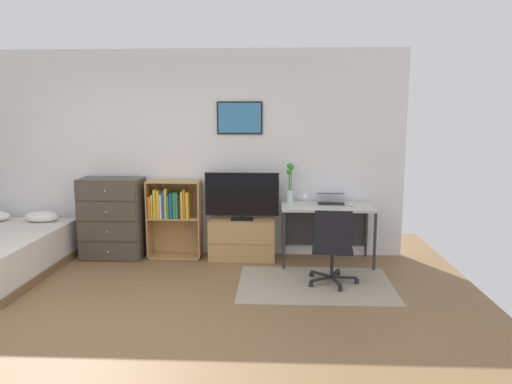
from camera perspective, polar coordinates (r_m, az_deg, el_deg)
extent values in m
plane|color=brown|center=(4.55, -16.37, -15.48)|extent=(7.20, 7.20, 0.00)
cube|color=white|center=(6.50, -9.97, 4.49)|extent=(6.12, 0.06, 2.70)
cube|color=black|center=(6.30, -1.95, 8.77)|extent=(0.59, 0.02, 0.42)
cube|color=teal|center=(6.28, -1.96, 8.77)|extent=(0.55, 0.01, 0.38)
cube|color=#9E937F|center=(5.48, 7.03, -10.77)|extent=(1.70, 1.20, 0.01)
ellipsoid|color=white|center=(6.87, -24.05, -2.70)|extent=(0.44, 0.28, 0.14)
cube|color=#4C4238|center=(6.57, -16.62, -2.97)|extent=(0.80, 0.42, 1.05)
cube|color=#493F35|center=(6.46, -17.09, -6.76)|extent=(0.76, 0.01, 0.24)
sphere|color=#A59E8C|center=(6.45, -17.13, -6.80)|extent=(0.03, 0.03, 0.03)
cube|color=#493F35|center=(6.40, -17.20, -4.52)|extent=(0.76, 0.01, 0.24)
sphere|color=#A59E8C|center=(6.38, -17.24, -4.55)|extent=(0.03, 0.03, 0.03)
cube|color=#493F35|center=(6.34, -17.31, -2.23)|extent=(0.76, 0.01, 0.24)
sphere|color=#A59E8C|center=(6.33, -17.36, -2.26)|extent=(0.03, 0.03, 0.03)
cube|color=#493F35|center=(6.30, -17.42, 0.09)|extent=(0.76, 0.01, 0.24)
sphere|color=#A59E8C|center=(6.28, -17.47, 0.07)|extent=(0.03, 0.03, 0.03)
cube|color=tan|center=(6.49, -12.53, -3.13)|extent=(0.02, 0.30, 1.02)
cube|color=tan|center=(6.35, -6.63, -3.24)|extent=(0.02, 0.30, 1.02)
cube|color=tan|center=(6.53, -9.49, -7.46)|extent=(0.69, 0.30, 0.02)
cube|color=tan|center=(6.41, -9.62, -3.01)|extent=(0.66, 0.30, 0.02)
cube|color=tan|center=(6.32, -9.73, 1.23)|extent=(0.66, 0.30, 0.02)
cube|color=tan|center=(6.55, -9.34, -2.91)|extent=(0.69, 0.01, 1.02)
cube|color=orange|center=(6.41, -12.34, -1.70)|extent=(0.04, 0.21, 0.29)
cube|color=gold|center=(6.41, -12.04, -1.61)|extent=(0.02, 0.22, 0.31)
cube|color=gold|center=(6.37, -11.79, -1.34)|extent=(0.03, 0.17, 0.38)
cube|color=gold|center=(6.36, -11.40, -1.40)|extent=(0.04, 0.18, 0.36)
cube|color=white|center=(6.38, -11.05, -1.60)|extent=(0.02, 0.22, 0.31)
cube|color=#1E519E|center=(6.37, -10.79, -1.39)|extent=(0.03, 0.22, 0.36)
cube|color=gold|center=(6.36, -10.49, -1.28)|extent=(0.03, 0.22, 0.39)
cube|color=#2D8C4C|center=(6.36, -10.20, -1.65)|extent=(0.02, 0.23, 0.30)
cube|color=#1E519E|center=(6.36, -9.86, -1.51)|extent=(0.04, 0.24, 0.33)
cube|color=#2D8C4C|center=(6.34, -9.50, -1.49)|extent=(0.03, 0.23, 0.34)
cube|color=#2D8C4C|center=(6.31, -9.26, -1.55)|extent=(0.03, 0.18, 0.33)
cube|color=black|center=(6.31, -8.98, -1.65)|extent=(0.03, 0.18, 0.31)
cube|color=gold|center=(6.31, -8.65, -1.46)|extent=(0.03, 0.21, 0.35)
cube|color=orange|center=(6.30, -8.37, -1.33)|extent=(0.02, 0.20, 0.38)
cube|color=gold|center=(6.28, -8.06, -1.54)|extent=(0.03, 0.17, 0.34)
cube|color=tan|center=(6.29, -1.64, -5.60)|extent=(0.85, 0.40, 0.52)
cube|color=tan|center=(6.10, -1.78, -6.09)|extent=(0.85, 0.01, 0.02)
cube|color=black|center=(6.21, -1.66, -3.22)|extent=(0.28, 0.16, 0.02)
cube|color=black|center=(6.20, -1.67, -2.90)|extent=(0.06, 0.04, 0.05)
cube|color=black|center=(6.15, -1.68, -0.27)|extent=(0.95, 0.02, 0.56)
cube|color=black|center=(6.13, -1.69, -0.29)|extent=(0.92, 0.01, 0.53)
cube|color=silver|center=(6.09, 8.47, -1.72)|extent=(1.15, 0.63, 0.03)
cube|color=#2D2D30|center=(5.87, 3.32, -5.77)|extent=(0.03, 0.03, 0.71)
cube|color=#2D2D30|center=(5.98, 13.89, -5.74)|extent=(0.03, 0.03, 0.71)
cube|color=#2D2D30|center=(6.42, 3.27, -4.46)|extent=(0.03, 0.03, 0.71)
cube|color=#2D2D30|center=(6.52, 12.93, -4.46)|extent=(0.03, 0.03, 0.71)
cube|color=#2D2D30|center=(6.46, 8.13, -4.12)|extent=(1.09, 0.02, 0.50)
cylinder|color=#232326|center=(5.57, 11.86, -10.34)|extent=(0.05, 0.05, 0.05)
cube|color=#232326|center=(5.55, 10.41, -9.94)|extent=(0.28, 0.05, 0.02)
cylinder|color=#232326|center=(5.81, 9.73, -9.44)|extent=(0.05, 0.05, 0.05)
cube|color=#232326|center=(5.67, 9.35, -9.49)|extent=(0.14, 0.27, 0.02)
cylinder|color=#232326|center=(5.71, 6.58, -9.71)|extent=(0.05, 0.05, 0.05)
cube|color=#232326|center=(5.62, 7.75, -9.62)|extent=(0.23, 0.21, 0.02)
cylinder|color=#232326|center=(5.40, 6.53, -10.85)|extent=(0.05, 0.05, 0.05)
cube|color=#232326|center=(5.46, 7.76, -10.18)|extent=(0.25, 0.17, 0.02)
cylinder|color=#232326|center=(5.31, 9.95, -11.28)|extent=(0.05, 0.05, 0.05)
cube|color=#232326|center=(5.42, 9.44, -10.39)|extent=(0.09, 0.28, 0.02)
cylinder|color=#232326|center=(5.49, 8.98, -8.29)|extent=(0.04, 0.04, 0.30)
cube|color=black|center=(5.44, 9.03, -6.64)|extent=(0.47, 0.47, 0.03)
cube|color=black|center=(5.19, 9.15, -4.69)|extent=(0.40, 0.07, 0.45)
cube|color=#B7B7BC|center=(6.14, 8.89, -1.45)|extent=(0.36, 0.25, 0.01)
cube|color=black|center=(6.13, 8.89, -1.39)|extent=(0.34, 0.23, 0.00)
cube|color=#B7B7BC|center=(6.27, 8.82, -0.15)|extent=(0.36, 0.24, 0.07)
cube|color=navy|center=(6.26, 8.83, -0.15)|extent=(0.34, 0.21, 0.06)
ellipsoid|color=silver|center=(6.10, 11.16, -1.48)|extent=(0.06, 0.10, 0.03)
cylinder|color=silver|center=(6.24, 4.01, -0.49)|extent=(0.09, 0.09, 0.16)
cylinder|color=#3D8438|center=(6.22, 4.18, 1.09)|extent=(0.01, 0.01, 0.41)
sphere|color=#308B2C|center=(6.19, 4.20, 2.98)|extent=(0.07, 0.07, 0.07)
cylinder|color=#3D8438|center=(6.22, 3.99, 1.17)|extent=(0.01, 0.01, 0.43)
sphere|color=#308B2C|center=(6.19, 4.01, 3.12)|extent=(0.07, 0.07, 0.07)
cylinder|color=#3D8438|center=(6.21, 3.94, 0.80)|extent=(0.01, 0.01, 0.35)
sphere|color=#308B2C|center=(6.19, 3.96, 2.41)|extent=(0.07, 0.07, 0.07)
cylinder|color=silver|center=(6.01, 5.85, -1.65)|extent=(0.06, 0.06, 0.01)
cylinder|color=silver|center=(6.00, 5.86, -1.15)|extent=(0.01, 0.01, 0.10)
cone|color=silver|center=(5.98, 5.88, -0.33)|extent=(0.07, 0.07, 0.07)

